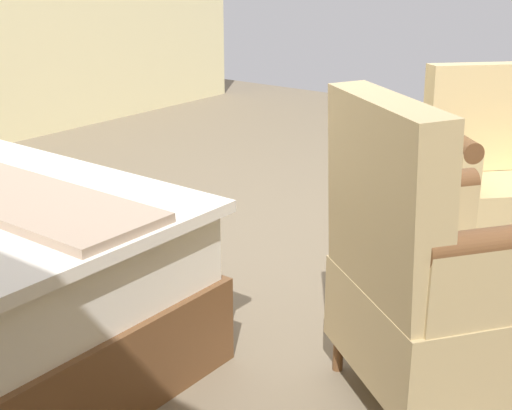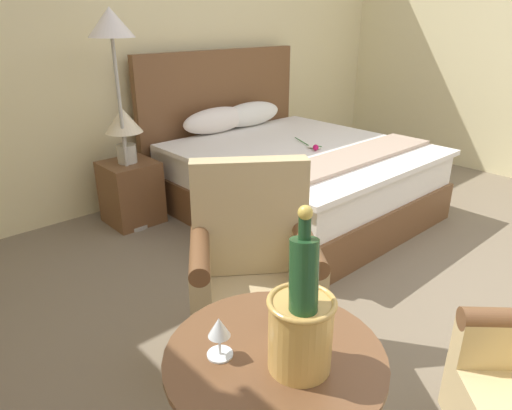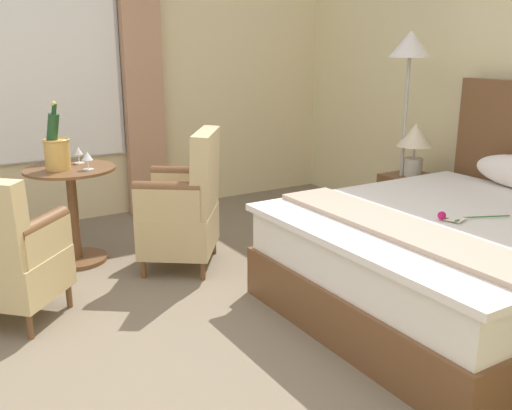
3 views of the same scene
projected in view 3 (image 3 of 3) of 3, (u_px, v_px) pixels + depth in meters
The scene contains 12 objects.
ground_plane at pixel (162, 364), 2.92m from camera, with size 7.47×7.47×0.00m, color #766853.
wall_window_side at pixel (28, 71), 4.83m from camera, with size 0.27×6.09×2.72m.
bed at pixel (472, 253), 3.49m from camera, with size 1.85×2.06×1.32m.
nightstand at pixel (410, 206), 4.82m from camera, with size 0.43×0.41×0.52m.
bedside_lamp at pixel (415, 140), 4.67m from camera, with size 0.29×0.29×0.44m.
floor_lamp_brass at pixel (409, 67), 4.51m from camera, with size 0.33×0.33×1.68m.
side_table_round at pixel (73, 208), 4.19m from camera, with size 0.65×0.65×0.72m.
champagne_bucket at pixel (56, 149), 4.02m from camera, with size 0.19×0.19×0.48m.
wine_glass_near_bucket at pixel (87, 157), 4.02m from camera, with size 0.08×0.08×0.13m.
wine_glass_near_edge at pixel (78, 152), 4.24m from camera, with size 0.08×0.08×0.13m.
armchair_by_window at pixel (185, 208), 4.10m from camera, with size 0.77×0.76×1.00m.
armchair_facing_bed at pixel (1, 254), 3.26m from camera, with size 0.75×0.75×0.90m.
Camera 3 is at (2.45, -0.93, 1.58)m, focal length 40.00 mm.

